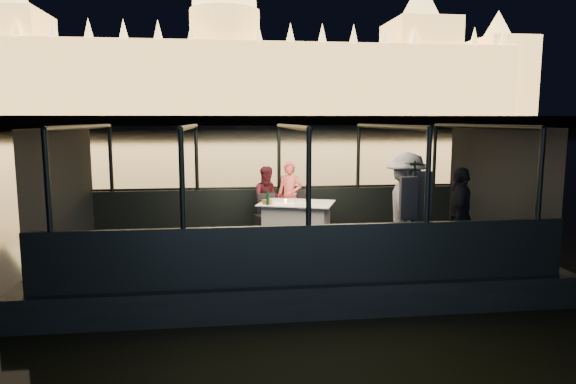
{
  "coord_description": "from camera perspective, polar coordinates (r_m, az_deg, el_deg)",
  "views": [
    {
      "loc": [
        -1.22,
        -9.26,
        2.93
      ],
      "look_at": [
        0.0,
        0.4,
        1.55
      ],
      "focal_mm": 32.0,
      "sensor_mm": 36.0,
      "label": 1
    }
  ],
  "objects": [
    {
      "name": "end_wall_fore",
      "position": [
        9.76,
        -23.68,
        -0.16
      ],
      "size": [
        0.02,
        4.0,
        2.3
      ],
      "primitive_type": null,
      "color": "black",
      "rests_on": "boat_deck"
    },
    {
      "name": "plate_far",
      "position": [
        10.31,
        -2.32,
        -1.19
      ],
      "size": [
        0.29,
        0.29,
        0.02
      ],
      "primitive_type": "cylinder",
      "rotation": [
        0.0,
        0.0,
        0.21
      ],
      "color": "silver",
      "rests_on": "dining_table_central"
    },
    {
      "name": "chair_port_left",
      "position": [
        10.79,
        -2.35,
        -2.51
      ],
      "size": [
        0.52,
        0.52,
        0.87
      ],
      "primitive_type": "cube",
      "rotation": [
        0.0,
        0.0,
        0.33
      ],
      "color": "black",
      "rests_on": "boat_deck"
    },
    {
      "name": "cabin_glass_port",
      "position": [
        11.36,
        -1.01,
        3.88
      ],
      "size": [
        8.0,
        0.02,
        1.4
      ],
      "primitive_type": null,
      "color": "#99B2B2",
      "rests_on": "gunwale_port"
    },
    {
      "name": "wine_glass_white",
      "position": [
        10.08,
        -2.25,
        -0.9
      ],
      "size": [
        0.06,
        0.06,
        0.17
      ],
      "primitive_type": null,
      "rotation": [
        0.0,
        0.0,
        -0.1
      ],
      "color": "white",
      "rests_on": "dining_table_central"
    },
    {
      "name": "wine_glass_red",
      "position": [
        10.42,
        0.81,
        -0.6
      ],
      "size": [
        0.07,
        0.07,
        0.18
      ],
      "primitive_type": null,
      "rotation": [
        0.0,
        0.0,
        -0.15
      ],
      "color": "white",
      "rests_on": "dining_table_central"
    },
    {
      "name": "passenger_stripe",
      "position": [
        8.94,
        12.96,
        -2.33
      ],
      "size": [
        1.0,
        1.37,
        1.89
      ],
      "primitive_type": "imported",
      "rotation": [
        0.0,
        0.0,
        1.3
      ],
      "color": "silver",
      "rests_on": "boat_deck"
    },
    {
      "name": "chair_port_right",
      "position": [
        10.97,
        1.72,
        -2.34
      ],
      "size": [
        0.53,
        0.53,
        0.92
      ],
      "primitive_type": "cube",
      "rotation": [
        0.0,
        0.0,
        -0.27
      ],
      "color": "black",
      "rests_on": "boat_deck"
    },
    {
      "name": "river_water",
      "position": [
        89.32,
        -6.43,
        6.15
      ],
      "size": [
        500.0,
        500.0,
        0.0
      ],
      "primitive_type": "plane",
      "color": "black",
      "rests_on": "ground"
    },
    {
      "name": "boat_hull",
      "position": [
        9.79,
        0.3,
        -9.35
      ],
      "size": [
        8.6,
        4.4,
        1.0
      ],
      "primitive_type": "cube",
      "color": "black",
      "rests_on": "river_water"
    },
    {
      "name": "bread_basket",
      "position": [
        10.21,
        -2.31,
        -1.1
      ],
      "size": [
        0.22,
        0.22,
        0.08
      ],
      "primitive_type": "cylinder",
      "rotation": [
        0.0,
        0.0,
        0.05
      ],
      "color": "brown",
      "rests_on": "dining_table_central"
    },
    {
      "name": "person_man_maroon",
      "position": [
        11.02,
        -2.23,
        -0.71
      ],
      "size": [
        0.71,
        0.56,
        1.44
      ],
      "primitive_type": "imported",
      "rotation": [
        0.0,
        0.0,
        0.04
      ],
      "color": "#45131D",
      "rests_on": "boat_deck"
    },
    {
      "name": "cabin_roof_glass",
      "position": [
        9.34,
        0.31,
        7.27
      ],
      "size": [
        8.0,
        4.0,
        0.02
      ],
      "primitive_type": null,
      "color": "#99B2B2",
      "rests_on": "boat_deck"
    },
    {
      "name": "end_wall_aft",
      "position": [
        10.71,
        22.05,
        0.61
      ],
      "size": [
        0.02,
        4.0,
        2.3
      ],
      "primitive_type": null,
      "color": "black",
      "rests_on": "boat_deck"
    },
    {
      "name": "wine_bottle",
      "position": [
        10.05,
        -2.24,
        -0.61
      ],
      "size": [
        0.07,
        0.07,
        0.31
      ],
      "primitive_type": "cylinder",
      "rotation": [
        0.0,
        0.0,
        0.05
      ],
      "color": "#13341A",
      "rests_on": "dining_table_central"
    },
    {
      "name": "gunwale_port",
      "position": [
        11.5,
        -1.0,
        -1.85
      ],
      "size": [
        8.0,
        0.08,
        0.9
      ],
      "primitive_type": "cube",
      "color": "black",
      "rests_on": "boat_deck"
    },
    {
      "name": "coat_stand",
      "position": [
        8.57,
        13.73,
        -2.46
      ],
      "size": [
        0.53,
        0.45,
        1.77
      ],
      "primitive_type": null,
      "rotation": [
        0.0,
        0.0,
        -0.11
      ],
      "color": "black",
      "rests_on": "boat_deck"
    },
    {
      "name": "cabin_glass_starboard",
      "position": [
        7.41,
        2.32,
        1.62
      ],
      "size": [
        8.0,
        0.02,
        1.4
      ],
      "primitive_type": null,
      "color": "#99B2B2",
      "rests_on": "gunwale_starboard"
    },
    {
      "name": "amber_candle",
      "position": [
        10.27,
        -0.28,
        -1.04
      ],
      "size": [
        0.07,
        0.07,
        0.08
      ],
      "primitive_type": "cylinder",
      "rotation": [
        0.0,
        0.0,
        0.4
      ],
      "color": "#FFAE3F",
      "rests_on": "dining_table_central"
    },
    {
      "name": "embankment",
      "position": [
        219.27,
        -6.91,
        7.52
      ],
      "size": [
        400.0,
        140.0,
        6.0
      ],
      "primitive_type": "cube",
      "color": "#423D33",
      "rests_on": "ground"
    },
    {
      "name": "person_woman_coral",
      "position": [
        11.1,
        0.18,
        -0.64
      ],
      "size": [
        0.65,
        0.56,
        1.54
      ],
      "primitive_type": "imported",
      "rotation": [
        0.0,
        0.0,
        -0.4
      ],
      "color": "#E55D53",
      "rests_on": "boat_deck"
    },
    {
      "name": "plate_near",
      "position": [
        10.13,
        1.25,
        -1.35
      ],
      "size": [
        0.26,
        0.26,
        0.01
      ],
      "primitive_type": "cylinder",
      "rotation": [
        0.0,
        0.0,
        0.2
      ],
      "color": "white",
      "rests_on": "dining_table_central"
    },
    {
      "name": "dining_table_central",
      "position": [
        10.43,
        0.96,
        -3.25
      ],
      "size": [
        1.72,
        1.48,
        0.77
      ],
      "primitive_type": "cube",
      "rotation": [
        0.0,
        0.0,
        -0.34
      ],
      "color": "silver",
      "rests_on": "boat_deck"
    },
    {
      "name": "passenger_dark",
      "position": [
        8.96,
        18.55,
        -2.52
      ],
      "size": [
        0.86,
        1.05,
        1.66
      ],
      "primitive_type": "imported",
      "rotation": [
        0.0,
        0.0,
        4.17
      ],
      "color": "black",
      "rests_on": "boat_deck"
    },
    {
      "name": "gunwale_starboard",
      "position": [
        7.63,
        2.27,
        -7.0
      ],
      "size": [
        8.0,
        0.08,
        0.9
      ],
      "primitive_type": "cube",
      "color": "black",
      "rests_on": "boat_deck"
    },
    {
      "name": "parliament_building",
      "position": [
        186.1,
        -7.0,
        16.08
      ],
      "size": [
        220.0,
        32.0,
        60.0
      ],
      "primitive_type": null,
      "color": "#F2D18C",
      "rests_on": "embankment"
    },
    {
      "name": "canopy_ribs",
      "position": [
        9.43,
        0.3,
        0.26
      ],
      "size": [
        8.0,
        4.0,
        2.3
      ],
      "primitive_type": null,
      "color": "black",
      "rests_on": "boat_deck"
    },
    {
      "name": "boat_deck",
      "position": [
        9.66,
        0.3,
        -6.63
      ],
      "size": [
        8.0,
        4.0,
        0.04
      ],
      "primitive_type": "cube",
      "color": "black",
      "rests_on": "boat_hull"
    }
  ]
}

